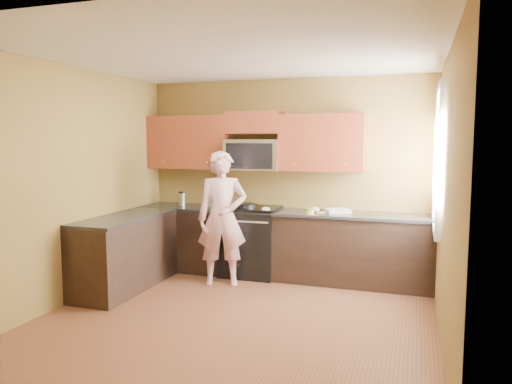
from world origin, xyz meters
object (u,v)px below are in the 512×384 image
at_px(frying_pan, 245,208).
at_px(butter_tub, 309,214).
at_px(stove, 251,241).
at_px(microwave, 254,170).
at_px(woman, 222,218).
at_px(travel_mug, 182,205).

distance_m(frying_pan, butter_tub, 0.90).
height_order(stove, microwave, microwave).
height_order(stove, woman, woman).
xyz_separation_m(stove, travel_mug, (-1.07, 0.05, 0.44)).
xyz_separation_m(woman, butter_tub, (1.07, 0.33, 0.06)).
bearing_deg(butter_tub, microwave, 159.75).
relative_size(microwave, frying_pan, 1.55).
distance_m(microwave, travel_mug, 1.20).
distance_m(stove, travel_mug, 1.16).
bearing_deg(butter_tub, woman, -162.70).
xyz_separation_m(microwave, butter_tub, (0.86, -0.32, -0.53)).
xyz_separation_m(woman, frying_pan, (0.17, 0.41, 0.09)).
distance_m(butter_tub, travel_mug, 1.95).
height_order(woman, frying_pan, woman).
relative_size(stove, woman, 0.55).
bearing_deg(travel_mug, frying_pan, -9.27).
distance_m(stove, butter_tub, 0.99).
distance_m(microwave, woman, 0.90).
xyz_separation_m(stove, butter_tub, (0.86, -0.19, 0.45)).
relative_size(microwave, woman, 0.44).
distance_m(stove, woman, 0.68).
bearing_deg(microwave, woman, -107.66).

